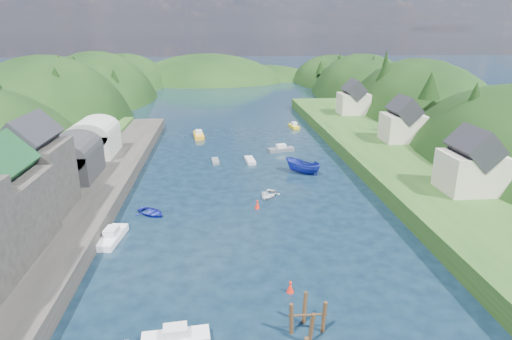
{
  "coord_description": "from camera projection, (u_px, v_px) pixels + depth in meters",
  "views": [
    {
      "loc": [
        -4.76,
        -27.15,
        22.31
      ],
      "look_at": [
        0.0,
        28.0,
        4.0
      ],
      "focal_mm": 30.0,
      "sensor_mm": 36.0,
      "label": 1
    }
  ],
  "objects": [
    {
      "name": "ground",
      "position": [
        246.0,
        154.0,
        80.37
      ],
      "size": [
        600.0,
        600.0,
        0.0
      ],
      "primitive_type": "plane",
      "color": "black",
      "rests_on": "ground"
    },
    {
      "name": "hillside_left",
      "position": [
        53.0,
        161.0,
        102.87
      ],
      "size": [
        44.0,
        245.56,
        52.0
      ],
      "color": "black",
      "rests_on": "ground"
    },
    {
      "name": "hillside_right",
      "position": [
        414.0,
        150.0,
        110.02
      ],
      "size": [
        36.0,
        245.56,
        48.0
      ],
      "color": "black",
      "rests_on": "ground"
    },
    {
      "name": "far_hills",
      "position": [
        232.0,
        103.0,
        201.16
      ],
      "size": [
        103.0,
        68.0,
        44.0
      ],
      "color": "black",
      "rests_on": "ground"
    },
    {
      "name": "hill_trees",
      "position": [
        245.0,
        85.0,
        90.59
      ],
      "size": [
        92.22,
        148.65,
        12.03
      ],
      "color": "black",
      "rests_on": "ground"
    },
    {
      "name": "quay_left",
      "position": [
        57.0,
        221.0,
        49.72
      ],
      "size": [
        12.0,
        110.0,
        2.0
      ],
      "primitive_type": "cube",
      "color": "#2D2B28",
      "rests_on": "ground"
    },
    {
      "name": "boat_sheds",
      "position": [
        83.0,
        145.0,
        66.19
      ],
      "size": [
        7.0,
        21.0,
        7.5
      ],
      "color": "#2D2D30",
      "rests_on": "quay_left"
    },
    {
      "name": "terrace_right",
      "position": [
        396.0,
        160.0,
        72.58
      ],
      "size": [
        16.0,
        120.0,
        2.4
      ],
      "primitive_type": "cube",
      "color": "#234719",
      "rests_on": "ground"
    },
    {
      "name": "right_bank_cottages",
      "position": [
        397.0,
        122.0,
        79.25
      ],
      "size": [
        9.0,
        59.24,
        8.41
      ],
      "color": "beige",
      "rests_on": "terrace_right"
    },
    {
      "name": "piling_cluster_far",
      "position": [
        308.0,
        321.0,
        32.67
      ],
      "size": [
        3.0,
        2.82,
        3.31
      ],
      "color": "#382314",
      "rests_on": "ground"
    },
    {
      "name": "channel_buoy_near",
      "position": [
        290.0,
        287.0,
        37.96
      ],
      "size": [
        0.7,
        0.7,
        1.1
      ],
      "color": "red",
      "rests_on": "ground"
    },
    {
      "name": "channel_buoy_far",
      "position": [
        257.0,
        205.0,
        55.79
      ],
      "size": [
        0.7,
        0.7,
        1.1
      ],
      "color": "red",
      "rests_on": "ground"
    },
    {
      "name": "moored_boats",
      "position": [
        246.0,
        218.0,
        51.28
      ],
      "size": [
        32.12,
        91.2,
        2.5
      ],
      "color": "white",
      "rests_on": "ground"
    }
  ]
}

